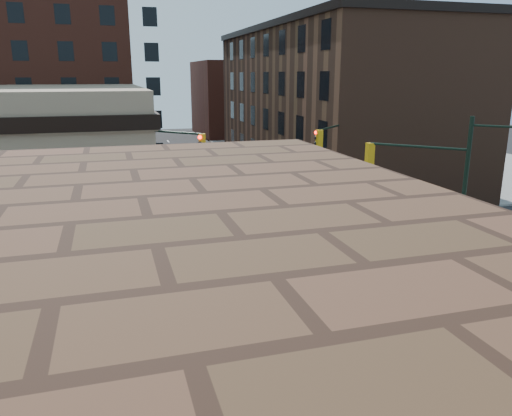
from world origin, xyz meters
TOP-DOWN VIEW (x-y plane):
  - ground at (0.00, 0.00)m, footprint 140.00×140.00m
  - sidewalk_ne at (23.00, 32.75)m, footprint 34.00×54.50m
  - apartment_block at (-18.50, 40.00)m, footprint 25.00×25.00m
  - commercial_row_ne at (13.00, 22.50)m, footprint 14.00×34.00m
  - filler_nw at (-16.00, 62.00)m, footprint 20.00×18.00m
  - filler_ne at (14.00, 58.00)m, footprint 16.00×16.00m
  - signal_pole_se at (6.04, -5.52)m, footprint 5.40×5.27m
  - signal_pole_nw at (-5.85, 5.34)m, footprint 3.58×3.67m
  - signal_pole_ne at (5.84, 5.35)m, footprint 3.67×3.58m
  - tree_ne_near at (7.50, 26.00)m, footprint 3.00×3.00m
  - tree_ne_far at (7.50, 34.00)m, footprint 3.00×3.00m
  - police_car at (-1.84, 1.35)m, footprint 6.22×4.06m
  - pickup at (-5.80, 7.59)m, footprint 4.96×2.59m
  - parked_car_wnear at (-2.50, 22.91)m, footprint 2.48×5.04m
  - parked_car_wfar at (-4.31, 30.69)m, footprint 1.95×4.35m
  - parked_car_wdeep at (-5.50, 44.50)m, footprint 2.60×5.66m
  - parked_car_enear at (2.50, 24.19)m, footprint 1.89×4.09m
  - parked_car_efar at (3.22, 36.83)m, footprint 2.06×4.22m
  - pedestrian_a at (-6.50, 8.90)m, footprint 0.76×0.53m
  - pedestrian_b at (-10.44, 6.00)m, footprint 0.95×0.89m
  - pedestrian_c at (-11.39, 6.53)m, footprint 0.96×0.83m
  - barrel_road at (3.32, 1.96)m, footprint 0.54×0.54m
  - barrel_bank at (-5.50, 8.10)m, footprint 0.74×0.74m
  - barricade_se_a at (6.40, -7.03)m, footprint 0.76×1.20m
  - barricade_se_b at (6.82, -9.50)m, footprint 0.78×1.36m
  - barricade_se_c at (6.53, -8.50)m, footprint 0.81×1.42m
  - barricade_nw_a at (-8.50, 7.33)m, footprint 1.15×0.62m
  - barricade_nw_b at (-8.66, 6.44)m, footprint 1.22×0.72m

SIDE VIEW (x-z plane):
  - ground at x=0.00m, z-range 0.00..0.00m
  - sidewalk_ne at x=23.00m, z-range 0.00..0.15m
  - barrel_road at x=3.32m, z-range 0.00..0.93m
  - barrel_bank at x=-5.50m, z-range 0.00..1.10m
  - barricade_se_a at x=6.40m, z-range 0.15..0.98m
  - barricade_nw_a at x=-8.50m, z-range 0.15..0.99m
  - barricade_nw_b at x=-8.66m, z-range 0.15..1.01m
  - barricade_se_b at x=6.82m, z-range 0.15..1.13m
  - parked_car_enear at x=2.50m, z-range 0.00..1.30m
  - barricade_se_c at x=6.53m, z-range 0.15..1.17m
  - pickup at x=-5.80m, z-range 0.00..1.33m
  - parked_car_wfar at x=-4.31m, z-range 0.00..1.39m
  - parked_car_efar at x=3.22m, z-range 0.00..1.39m
  - parked_car_wdeep at x=-5.50m, z-range 0.00..1.60m
  - parked_car_wnear at x=-2.50m, z-range 0.00..1.65m
  - police_car at x=-1.84m, z-range 0.00..1.68m
  - pedestrian_c at x=-11.39m, z-range 0.15..1.70m
  - pedestrian_b at x=-10.44m, z-range 0.15..1.70m
  - pedestrian_a at x=-6.50m, z-range 0.15..2.12m
  - tree_ne_near at x=7.50m, z-range 1.06..5.91m
  - tree_ne_far at x=7.50m, z-range 1.06..5.91m
  - signal_pole_nw at x=-5.85m, z-range 0.34..8.34m
  - signal_pole_ne at x=5.84m, z-range 0.34..8.34m
  - signal_pole_se at x=6.04m, z-range 0.61..8.61m
  - filler_ne at x=14.00m, z-range 0.00..12.00m
  - commercial_row_ne at x=13.00m, z-range 0.00..14.00m
  - filler_nw at x=-16.00m, z-range 0.00..16.00m
  - apartment_block at x=-18.50m, z-range 0.00..24.00m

